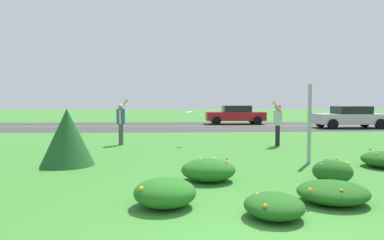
% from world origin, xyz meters
% --- Properties ---
extents(ground_plane, '(120.00, 120.00, 0.00)m').
position_xyz_m(ground_plane, '(0.00, 9.84, 0.00)').
color(ground_plane, '#387A2D').
extents(highway_strip, '(120.00, 9.28, 0.01)m').
position_xyz_m(highway_strip, '(0.00, 19.68, 0.00)').
color(highway_strip, '#38383A').
rests_on(highway_strip, ground).
extents(highway_center_stripe, '(120.00, 0.16, 0.00)m').
position_xyz_m(highway_center_stripe, '(0.00, 19.68, 0.01)').
color(highway_center_stripe, yellow).
rests_on(highway_center_stripe, ground).
extents(daylily_clump_mid_left, '(0.84, 0.77, 0.54)m').
position_xyz_m(daylily_clump_mid_left, '(2.19, 3.15, 0.25)').
color(daylily_clump_mid_left, '#1E5619').
rests_on(daylily_clump_mid_left, ground).
extents(daylily_clump_mid_center, '(1.20, 1.02, 0.54)m').
position_xyz_m(daylily_clump_mid_center, '(-0.46, 3.43, 0.25)').
color(daylily_clump_mid_center, '#23661E').
rests_on(daylily_clump_mid_center, ground).
extents(daylily_clump_near_camera, '(0.91, 0.92, 0.37)m').
position_xyz_m(daylily_clump_near_camera, '(0.32, 1.09, 0.18)').
color(daylily_clump_near_camera, '#1E5619').
rests_on(daylily_clump_near_camera, ground).
extents(daylily_clump_mid_right, '(1.14, 1.17, 0.47)m').
position_xyz_m(daylily_clump_mid_right, '(4.38, 4.78, 0.21)').
color(daylily_clump_mid_right, '#1E5619').
rests_on(daylily_clump_mid_right, ground).
extents(daylily_clump_front_center, '(1.04, 1.00, 0.48)m').
position_xyz_m(daylily_clump_front_center, '(-1.35, 1.68, 0.24)').
color(daylily_clump_front_center, '#23661E').
rests_on(daylily_clump_front_center, ground).
extents(daylily_clump_front_right, '(1.22, 1.08, 0.37)m').
position_xyz_m(daylily_clump_front_right, '(1.54, 1.77, 0.19)').
color(daylily_clump_front_right, '#1E5619').
rests_on(daylily_clump_front_right, ground).
extents(sign_post_near_path, '(0.07, 0.10, 2.25)m').
position_xyz_m(sign_post_near_path, '(2.58, 5.41, 1.13)').
color(sign_post_near_path, '#93969B').
rests_on(sign_post_near_path, ground).
extents(evergreen_shrub_side, '(1.45, 1.45, 1.56)m').
position_xyz_m(evergreen_shrub_side, '(-4.17, 5.37, 0.78)').
color(evergreen_shrub_side, '#1E5123').
rests_on(evergreen_shrub_side, ground).
extents(person_thrower_blue_shirt, '(0.47, 0.50, 1.89)m').
position_xyz_m(person_thrower_blue_shirt, '(-3.45, 9.64, 1.00)').
color(person_thrower_blue_shirt, '#2D4C9E').
rests_on(person_thrower_blue_shirt, ground).
extents(person_catcher_red_cap_gray_shirt, '(0.47, 0.50, 1.81)m').
position_xyz_m(person_catcher_red_cap_gray_shirt, '(2.80, 9.10, 0.98)').
color(person_catcher_red_cap_gray_shirt, '#B2B2B7').
rests_on(person_catcher_red_cap_gray_shirt, ground).
extents(frisbee_pale_blue, '(0.25, 0.24, 0.11)m').
position_xyz_m(frisbee_pale_blue, '(-0.69, 9.40, 1.33)').
color(frisbee_pale_blue, '#ADD6E5').
extents(car_silver_leftmost, '(4.50, 2.00, 1.45)m').
position_xyz_m(car_silver_leftmost, '(10.22, 17.59, 0.74)').
color(car_silver_leftmost, '#B7BABF').
rests_on(car_silver_leftmost, ground).
extents(car_red_center_left, '(4.50, 2.00, 1.45)m').
position_xyz_m(car_red_center_left, '(3.32, 21.77, 0.74)').
color(car_red_center_left, maroon).
rests_on(car_red_center_left, ground).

